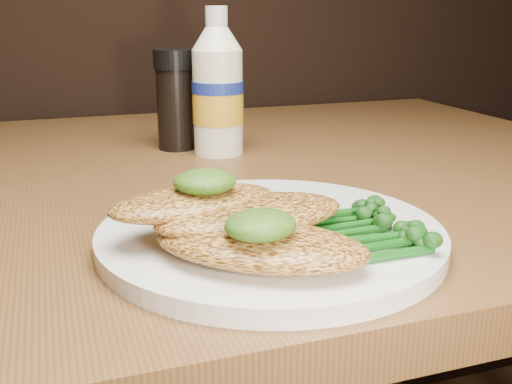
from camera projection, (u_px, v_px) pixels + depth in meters
name	position (u px, v px, depth m)	size (l,w,h in m)	color
plate	(271.00, 235.00, 0.49)	(0.28, 0.28, 0.01)	white
chicken_front	(260.00, 245.00, 0.41)	(0.15, 0.08, 0.02)	#C68D3F
chicken_mid	(251.00, 215.00, 0.45)	(0.15, 0.07, 0.02)	#C68D3F
chicken_back	(194.00, 203.00, 0.46)	(0.13, 0.07, 0.02)	#C68D3F
pesto_front	(260.00, 225.00, 0.40)	(0.05, 0.05, 0.02)	#153608
pesto_back	(205.00, 182.00, 0.45)	(0.05, 0.04, 0.02)	#153608
broccolini_bundle	(339.00, 227.00, 0.45)	(0.13, 0.10, 0.02)	#115012
mayo_bottle	(218.00, 82.00, 0.76)	(0.07, 0.07, 0.18)	white
pepper_grinder	(175.00, 100.00, 0.80)	(0.05, 0.05, 0.13)	black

